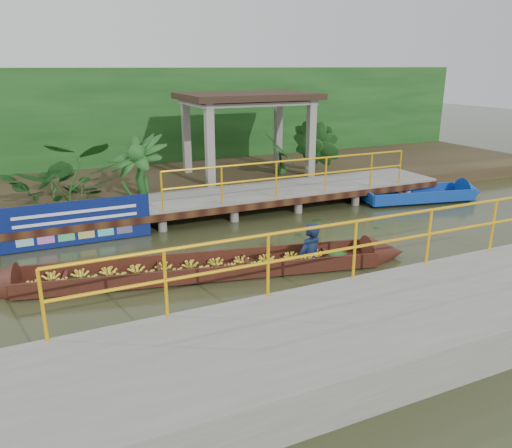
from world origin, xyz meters
name	(u,v)px	position (x,y,z in m)	size (l,w,h in m)	color
ground	(239,260)	(0.00, 0.00, 0.00)	(80.00, 80.00, 0.00)	#303319
land_strip	(155,181)	(0.00, 7.50, 0.23)	(30.00, 8.00, 0.45)	#2F2517
far_dock	(191,202)	(0.02, 3.43, 0.48)	(16.00, 2.06, 1.66)	slate
near_dock	(407,324)	(1.00, -4.20, 0.30)	(18.00, 2.40, 1.73)	slate
pavilion	(247,105)	(3.00, 6.30, 2.82)	(4.40, 3.00, 3.00)	slate
foliage_backdrop	(136,123)	(0.00, 10.00, 2.00)	(30.00, 0.80, 4.00)	#144114
vendor_boat	(224,261)	(-0.56, -0.52, 0.26)	(8.87, 2.69, 2.12)	#34140E
moored_blue_boat	(444,194)	(7.94, 2.04, 0.17)	(4.13, 1.80, 0.96)	#0E389B
blue_banner	(77,223)	(-3.06, 2.48, 0.56)	(3.41, 0.04, 1.06)	navy
tropical_plants	(127,167)	(-1.31, 5.30, 1.22)	(14.24, 1.24, 1.55)	#144114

